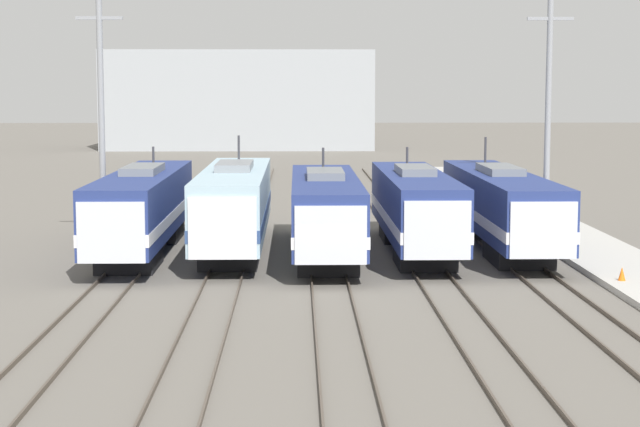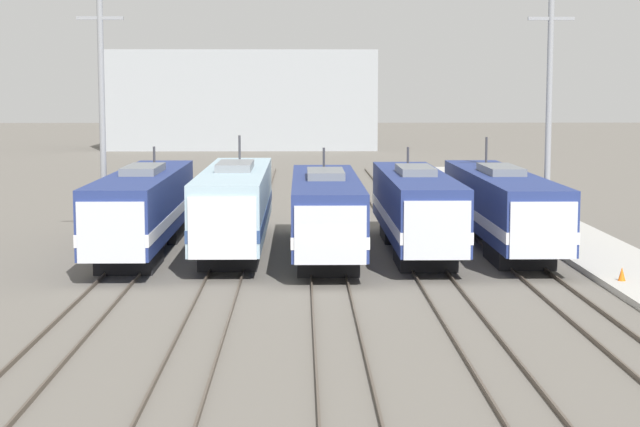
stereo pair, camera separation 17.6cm
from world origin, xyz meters
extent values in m
plane|color=#666059|center=(0.00, 0.00, 0.00)|extent=(400.00, 400.00, 0.00)
cube|color=#4C4238|center=(-9.25, 0.00, 0.07)|extent=(0.07, 120.00, 0.15)
cube|color=#4C4238|center=(-7.82, 0.00, 0.07)|extent=(0.07, 120.00, 0.15)
cube|color=#4C4238|center=(-4.99, 0.00, 0.07)|extent=(0.07, 120.00, 0.15)
cube|color=#4C4238|center=(-3.55, 0.00, 0.07)|extent=(0.07, 120.00, 0.15)
cube|color=#4C4238|center=(-0.72, 0.00, 0.07)|extent=(0.07, 120.00, 0.15)
cube|color=#4C4238|center=(0.72, 0.00, 0.07)|extent=(0.07, 120.00, 0.15)
cube|color=#4C4238|center=(3.55, 0.00, 0.07)|extent=(0.07, 120.00, 0.15)
cube|color=#4C4238|center=(4.99, 0.00, 0.07)|extent=(0.07, 120.00, 0.15)
cube|color=#4C4238|center=(7.82, 0.00, 0.07)|extent=(0.07, 120.00, 0.15)
cube|color=#4C4238|center=(9.25, 0.00, 0.07)|extent=(0.07, 120.00, 0.15)
cube|color=black|center=(-8.54, 3.89, 0.47)|extent=(2.45, 3.86, 0.95)
cube|color=black|center=(-8.54, 12.65, 0.47)|extent=(2.45, 3.86, 0.95)
cube|color=navy|center=(-8.54, 8.27, 2.37)|extent=(2.88, 17.52, 2.84)
cube|color=silver|center=(-8.54, 8.27, 1.80)|extent=(2.92, 17.56, 0.51)
cube|color=silver|center=(-8.54, 0.66, 2.16)|extent=(2.65, 2.50, 2.41)
cube|color=black|center=(-8.54, -0.51, 2.69)|extent=(2.25, 0.08, 0.68)
cube|color=slate|center=(-8.54, 8.27, 3.96)|extent=(1.59, 4.38, 0.35)
cylinder|color=#38383D|center=(-8.54, 12.13, 4.30)|extent=(0.12, 0.12, 1.03)
cube|color=#232326|center=(-4.27, 4.69, 0.47)|extent=(2.52, 3.81, 0.95)
cube|color=#232326|center=(-4.27, 13.35, 0.47)|extent=(2.52, 3.81, 0.95)
cube|color=#9EBCCC|center=(-4.27, 9.02, 2.42)|extent=(2.97, 17.31, 2.94)
cube|color=navy|center=(-4.27, 9.02, 1.83)|extent=(3.01, 17.35, 0.53)
cube|color=silver|center=(-4.27, 1.30, 2.20)|extent=(2.73, 2.08, 2.50)
cube|color=black|center=(-4.27, 0.34, 2.75)|extent=(2.32, 0.08, 0.70)
cube|color=gray|center=(-4.27, 9.02, 4.06)|extent=(1.63, 4.33, 0.35)
cylinder|color=#38383D|center=(-4.27, 12.83, 4.61)|extent=(0.12, 0.12, 1.46)
cube|color=black|center=(0.00, 3.10, 0.47)|extent=(2.58, 3.60, 0.95)
cube|color=black|center=(0.00, 11.29, 0.47)|extent=(2.58, 3.60, 0.95)
cube|color=navy|center=(0.00, 7.19, 2.30)|extent=(3.04, 16.37, 2.70)
cube|color=silver|center=(0.00, 7.19, 1.76)|extent=(3.08, 16.41, 0.49)
cube|color=silver|center=(0.00, 0.01, 2.10)|extent=(2.79, 2.21, 2.29)
cube|color=black|center=(0.00, -1.01, 2.60)|extent=(2.37, 0.08, 0.64)
cube|color=slate|center=(0.00, 7.19, 3.82)|extent=(1.67, 4.09, 0.35)
cylinder|color=#38383D|center=(0.00, 10.79, 4.24)|extent=(0.12, 0.12, 1.18)
cube|color=black|center=(4.27, 4.18, 0.47)|extent=(2.46, 3.62, 0.95)
cube|color=black|center=(4.27, 12.40, 0.47)|extent=(2.46, 3.62, 0.95)
cube|color=navy|center=(4.27, 8.29, 2.34)|extent=(2.90, 16.44, 2.78)
cube|color=silver|center=(4.27, 8.29, 1.78)|extent=(2.94, 16.48, 0.50)
cube|color=silver|center=(4.27, 0.91, 2.13)|extent=(2.66, 1.86, 2.36)
cube|color=black|center=(4.27, 0.05, 2.65)|extent=(2.26, 0.08, 0.66)
cube|color=slate|center=(4.27, 8.29, 3.91)|extent=(1.59, 4.11, 0.35)
cylinder|color=#38383D|center=(4.27, 11.91, 4.26)|extent=(0.12, 0.12, 1.06)
cube|color=black|center=(8.54, 4.89, 0.47)|extent=(2.48, 4.10, 0.95)
cube|color=black|center=(8.54, 14.20, 0.47)|extent=(2.48, 4.10, 0.95)
cube|color=navy|center=(8.54, 9.55, 2.30)|extent=(2.92, 18.62, 2.71)
cube|color=silver|center=(8.54, 9.55, 1.76)|extent=(2.96, 18.66, 0.49)
cube|color=silver|center=(8.54, 1.30, 2.10)|extent=(2.69, 2.32, 2.30)
cube|color=black|center=(8.54, 0.22, 2.61)|extent=(2.28, 0.08, 0.64)
cube|color=slate|center=(8.54, 9.55, 3.83)|extent=(1.61, 4.65, 0.35)
cylinder|color=#38383D|center=(8.54, 13.64, 4.44)|extent=(0.12, 0.12, 1.56)
cylinder|color=gray|center=(-10.73, 10.13, 6.29)|extent=(0.30, 0.30, 12.58)
cube|color=gray|center=(-10.73, 10.13, 11.07)|extent=(2.24, 0.16, 0.16)
cylinder|color=gray|center=(10.94, 10.13, 6.29)|extent=(0.30, 0.30, 12.58)
cube|color=gray|center=(10.94, 10.13, 11.07)|extent=(2.24, 0.16, 0.16)
cone|color=orange|center=(11.39, -0.94, 0.54)|extent=(0.29, 0.29, 0.55)
cube|color=#9EA3A8|center=(-8.70, 96.84, 6.24)|extent=(34.09, 13.42, 12.47)
camera|label=1|loc=(-1.30, -41.81, 7.73)|focal=60.00mm
camera|label=2|loc=(-1.13, -41.81, 7.73)|focal=60.00mm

